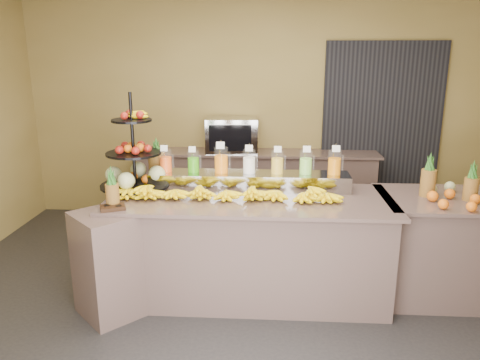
# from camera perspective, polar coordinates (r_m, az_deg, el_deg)

# --- Properties ---
(ground) EXTENTS (6.00, 6.00, 0.00)m
(ground) POSITION_cam_1_polar(r_m,az_deg,el_deg) (4.22, 0.98, -15.51)
(ground) COLOR black
(ground) RESTS_ON ground
(room_envelope) EXTENTS (6.04, 5.02, 2.82)m
(room_envelope) POSITION_cam_1_polar(r_m,az_deg,el_deg) (4.42, 4.04, 11.55)
(room_envelope) COLOR olive
(room_envelope) RESTS_ON ground
(buffet_counter) EXTENTS (2.75, 1.25, 0.93)m
(buffet_counter) POSITION_cam_1_polar(r_m,az_deg,el_deg) (4.25, -0.40, -8.25)
(buffet_counter) COLOR gray
(buffet_counter) RESTS_ON ground
(right_counter) EXTENTS (1.08, 0.88, 0.93)m
(right_counter) POSITION_cam_1_polar(r_m,az_deg,el_deg) (4.63, 22.95, -7.45)
(right_counter) COLOR gray
(right_counter) RESTS_ON ground
(back_ledge) EXTENTS (3.10, 0.55, 0.93)m
(back_ledge) POSITION_cam_1_polar(r_m,az_deg,el_deg) (6.12, 1.96, -0.77)
(back_ledge) COLOR gray
(back_ledge) RESTS_ON ground
(pitcher_tray) EXTENTS (1.85, 0.30, 0.15)m
(pitcher_tray) POSITION_cam_1_polar(r_m,az_deg,el_deg) (4.36, 1.11, -0.08)
(pitcher_tray) COLOR gray
(pitcher_tray) RESTS_ON buffet_counter
(juice_pitcher_orange_a) EXTENTS (0.11, 0.12, 0.27)m
(juice_pitcher_orange_a) POSITION_cam_1_polar(r_m,az_deg,el_deg) (4.42, -9.03, 2.17)
(juice_pitcher_orange_a) COLOR silver
(juice_pitcher_orange_a) RESTS_ON pitcher_tray
(juice_pitcher_green) EXTENTS (0.11, 0.11, 0.26)m
(juice_pitcher_green) POSITION_cam_1_polar(r_m,az_deg,el_deg) (4.37, -5.70, 2.10)
(juice_pitcher_green) COLOR silver
(juice_pitcher_green) RESTS_ON pitcher_tray
(juice_pitcher_orange_b) EXTENTS (0.13, 0.13, 0.31)m
(juice_pitcher_orange_b) POSITION_cam_1_polar(r_m,az_deg,el_deg) (4.34, -2.31, 2.27)
(juice_pitcher_orange_b) COLOR silver
(juice_pitcher_orange_b) RESTS_ON pitcher_tray
(juice_pitcher_milk) EXTENTS (0.12, 0.12, 0.29)m
(juice_pitcher_milk) POSITION_cam_1_polar(r_m,az_deg,el_deg) (4.32, 1.13, 2.11)
(juice_pitcher_milk) COLOR silver
(juice_pitcher_milk) RESTS_ON pitcher_tray
(juice_pitcher_lemon) EXTENTS (0.11, 0.12, 0.28)m
(juice_pitcher_lemon) POSITION_cam_1_polar(r_m,az_deg,el_deg) (4.32, 4.58, 2.02)
(juice_pitcher_lemon) COLOR silver
(juice_pitcher_lemon) RESTS_ON pitcher_tray
(juice_pitcher_lime) EXTENTS (0.12, 0.12, 0.28)m
(juice_pitcher_lime) POSITION_cam_1_polar(r_m,az_deg,el_deg) (4.33, 8.02, 1.97)
(juice_pitcher_lime) COLOR silver
(juice_pitcher_lime) RESTS_ON pitcher_tray
(juice_pitcher_orange_c) EXTENTS (0.12, 0.12, 0.29)m
(juice_pitcher_orange_c) POSITION_cam_1_polar(r_m,az_deg,el_deg) (4.36, 11.43, 1.94)
(juice_pitcher_orange_c) COLOR silver
(juice_pitcher_orange_c) RESTS_ON pitcher_tray
(banana_heap) EXTENTS (1.97, 0.18, 0.16)m
(banana_heap) POSITION_cam_1_polar(r_m,az_deg,el_deg) (4.06, -1.65, -1.42)
(banana_heap) COLOR #FFED0C
(banana_heap) RESTS_ON buffet_counter
(fruit_stand) EXTENTS (0.66, 0.66, 0.90)m
(fruit_stand) POSITION_cam_1_polar(r_m,az_deg,el_deg) (4.37, -12.21, 1.65)
(fruit_stand) COLOR black
(fruit_stand) RESTS_ON buffet_counter
(condiment_caddy) EXTENTS (0.24, 0.21, 0.03)m
(condiment_caddy) POSITION_cam_1_polar(r_m,az_deg,el_deg) (3.95, -15.26, -3.25)
(condiment_caddy) COLOR black
(condiment_caddy) RESTS_ON buffet_counter
(pineapple_left_a) EXTENTS (0.11, 0.11, 0.35)m
(pineapple_left_a) POSITION_cam_1_polar(r_m,az_deg,el_deg) (3.99, -15.31, -1.38)
(pineapple_left_a) COLOR brown
(pineapple_left_a) RESTS_ON buffet_counter
(pineapple_left_b) EXTENTS (0.16, 0.16, 0.46)m
(pineapple_left_b) POSITION_cam_1_polar(r_m,az_deg,el_deg) (4.58, -10.07, 1.74)
(pineapple_left_b) COLOR brown
(pineapple_left_b) RESTS_ON buffet_counter
(right_fruit_pile) EXTENTS (0.46, 0.44, 0.24)m
(right_fruit_pile) POSITION_cam_1_polar(r_m,az_deg,el_deg) (4.37, 24.27, -1.45)
(right_fruit_pile) COLOR brown
(right_fruit_pile) RESTS_ON right_counter
(oven_warmer) EXTENTS (0.68, 0.49, 0.43)m
(oven_warmer) POSITION_cam_1_polar(r_m,az_deg,el_deg) (5.98, -1.02, 5.55)
(oven_warmer) COLOR gray
(oven_warmer) RESTS_ON back_ledge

